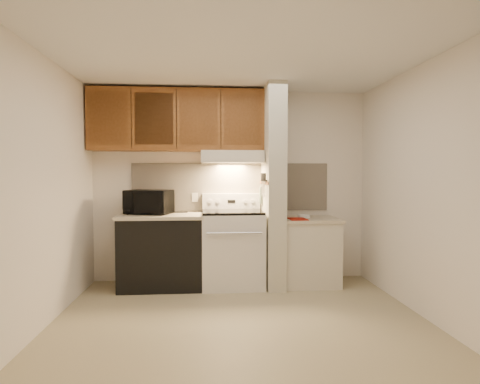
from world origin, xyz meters
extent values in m
plane|color=tan|center=(0.00, 0.00, 0.00)|extent=(3.60, 3.60, 0.00)
plane|color=white|center=(0.00, 0.00, 2.50)|extent=(3.60, 3.60, 0.00)
cube|color=white|center=(0.00, 1.50, 1.25)|extent=(3.60, 2.50, 0.02)
cube|color=white|center=(-1.80, 0.00, 1.25)|extent=(0.02, 3.00, 2.50)
cube|color=white|center=(1.80, 0.00, 1.25)|extent=(0.02, 3.00, 2.50)
cube|color=beige|center=(0.00, 1.49, 1.24)|extent=(2.60, 0.02, 0.63)
cube|color=silver|center=(0.00, 1.16, 0.46)|extent=(0.76, 0.65, 0.92)
cube|color=black|center=(0.00, 0.84, 0.50)|extent=(0.50, 0.01, 0.30)
cylinder|color=silver|center=(0.00, 0.80, 0.72)|extent=(0.65, 0.02, 0.02)
cube|color=black|center=(0.00, 1.16, 0.94)|extent=(0.74, 0.64, 0.03)
cube|color=silver|center=(0.00, 1.44, 1.05)|extent=(0.76, 0.08, 0.20)
cube|color=black|center=(0.00, 1.40, 1.05)|extent=(0.10, 0.01, 0.04)
cylinder|color=silver|center=(-0.28, 1.40, 1.05)|extent=(0.05, 0.02, 0.05)
cylinder|color=silver|center=(-0.18, 1.40, 1.05)|extent=(0.05, 0.02, 0.05)
cylinder|color=silver|center=(0.18, 1.40, 1.05)|extent=(0.05, 0.02, 0.05)
cylinder|color=silver|center=(0.28, 1.40, 1.05)|extent=(0.05, 0.02, 0.05)
cube|color=black|center=(-0.88, 1.17, 0.43)|extent=(1.00, 0.63, 0.87)
cube|color=#C2B599|center=(-0.88, 1.17, 0.89)|extent=(1.04, 0.67, 0.04)
cube|color=black|center=(-0.67, 1.36, 0.92)|extent=(0.20, 0.06, 0.01)
cylinder|color=#2A5C58|center=(-1.14, 1.39, 0.96)|extent=(0.11, 0.11, 0.11)
cube|color=beige|center=(-0.48, 1.48, 1.10)|extent=(0.08, 0.01, 0.12)
imported|color=black|center=(-1.04, 1.22, 1.06)|extent=(0.62, 0.50, 0.30)
cube|color=beige|center=(0.51, 1.15, 1.25)|extent=(0.22, 0.70, 2.50)
cube|color=brown|center=(0.39, 1.15, 1.30)|extent=(0.01, 0.70, 0.04)
cube|color=black|center=(0.39, 1.10, 1.32)|extent=(0.02, 0.42, 0.04)
cube|color=silver|center=(0.38, 0.94, 1.22)|extent=(0.01, 0.03, 0.16)
cylinder|color=black|center=(0.38, 0.93, 1.37)|extent=(0.02, 0.02, 0.10)
cube|color=silver|center=(0.38, 1.02, 1.21)|extent=(0.01, 0.04, 0.18)
cylinder|color=black|center=(0.38, 1.02, 1.37)|extent=(0.02, 0.02, 0.10)
cube|color=silver|center=(0.38, 1.11, 1.20)|extent=(0.01, 0.04, 0.20)
cylinder|color=black|center=(0.38, 1.10, 1.37)|extent=(0.02, 0.02, 0.10)
cube|color=silver|center=(0.38, 1.17, 1.22)|extent=(0.01, 0.04, 0.16)
cylinder|color=black|center=(0.38, 1.17, 1.37)|extent=(0.02, 0.02, 0.10)
cube|color=silver|center=(0.38, 1.25, 1.21)|extent=(0.01, 0.04, 0.18)
cylinder|color=black|center=(0.38, 1.25, 1.37)|extent=(0.02, 0.02, 0.10)
cube|color=slate|center=(0.38, 1.32, 1.13)|extent=(0.03, 0.09, 0.22)
cube|color=beige|center=(0.97, 1.15, 0.40)|extent=(0.70, 0.60, 0.81)
cube|color=#C2B599|center=(0.97, 1.15, 0.83)|extent=(0.74, 0.64, 0.04)
cube|color=maroon|center=(0.79, 1.00, 0.85)|extent=(0.22, 0.30, 0.01)
cube|color=white|center=(0.92, 1.21, 0.87)|extent=(0.14, 0.10, 0.04)
cube|color=beige|center=(0.00, 1.28, 1.62)|extent=(0.78, 0.44, 0.15)
cube|color=beige|center=(0.00, 1.07, 1.58)|extent=(0.78, 0.04, 0.06)
cube|color=brown|center=(-0.69, 1.32, 2.08)|extent=(2.18, 0.33, 0.77)
cube|color=brown|center=(-1.51, 1.17, 2.08)|extent=(0.46, 0.01, 0.63)
cube|color=black|center=(-1.23, 1.16, 2.08)|extent=(0.01, 0.01, 0.73)
cube|color=brown|center=(-0.96, 1.17, 2.08)|extent=(0.46, 0.01, 0.63)
cube|color=black|center=(-0.69, 1.16, 2.08)|extent=(0.01, 0.01, 0.73)
cube|color=brown|center=(-0.42, 1.17, 2.08)|extent=(0.46, 0.01, 0.63)
cube|color=black|center=(-0.14, 1.16, 2.08)|extent=(0.01, 0.01, 0.73)
cube|color=brown|center=(0.13, 1.17, 2.08)|extent=(0.46, 0.01, 0.63)
camera|label=1|loc=(-0.31, -3.83, 1.41)|focal=30.00mm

